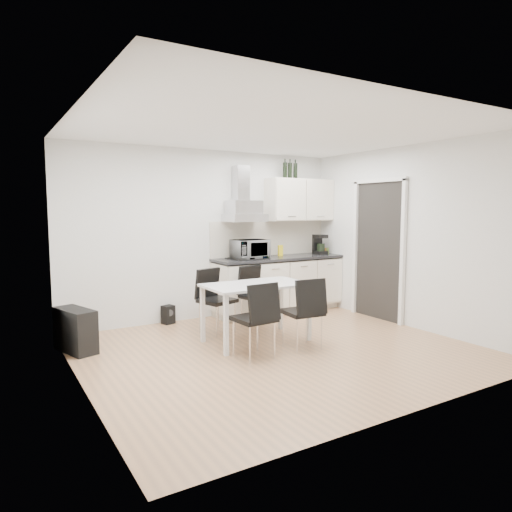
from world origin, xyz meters
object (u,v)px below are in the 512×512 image
at_px(chair_far_right, 258,297).
at_px(chair_near_right, 302,313).
at_px(floor_speaker, 168,315).
at_px(dining_table, 256,290).
at_px(chair_far_left, 217,301).
at_px(guitar_amp, 76,330).
at_px(kitchenette, 279,262).
at_px(chair_near_left, 254,320).

relative_size(chair_far_right, chair_near_right, 1.00).
bearing_deg(chair_near_right, floor_speaker, 121.45).
bearing_deg(dining_table, floor_speaker, 114.48).
height_order(chair_far_left, chair_far_right, same).
relative_size(dining_table, floor_speaker, 4.78).
height_order(dining_table, chair_far_left, chair_far_left).
bearing_deg(guitar_amp, chair_far_right, -21.49).
bearing_deg(kitchenette, chair_far_right, -139.90).
xyz_separation_m(kitchenette, chair_near_left, (-1.57, -1.81, -0.39)).
height_order(dining_table, chair_far_right, chair_far_right).
distance_m(chair_far_right, floor_speaker, 1.39).
distance_m(dining_table, floor_speaker, 1.67).
bearing_deg(guitar_amp, kitchenette, -8.27).
bearing_deg(chair_near_left, dining_table, 52.62).
bearing_deg(chair_near_left, chair_far_right, 52.53).
height_order(kitchenette, chair_far_left, kitchenette).
distance_m(kitchenette, chair_near_right, 2.08).
distance_m(chair_far_left, chair_near_right, 1.29).
bearing_deg(chair_far_left, floor_speaker, -80.37).
bearing_deg(kitchenette, guitar_amp, -170.78).
bearing_deg(chair_far_left, guitar_amp, -20.34).
distance_m(chair_far_left, floor_speaker, 0.98).
height_order(kitchenette, guitar_amp, kitchenette).
relative_size(kitchenette, chair_near_left, 2.86).
distance_m(chair_near_right, guitar_amp, 2.72).
height_order(dining_table, chair_near_right, chair_near_right).
bearing_deg(kitchenette, chair_near_right, -116.17).
bearing_deg(floor_speaker, chair_far_right, -57.07).
distance_m(chair_far_right, chair_near_right, 1.13).
relative_size(kitchenette, chair_far_right, 2.86).
bearing_deg(dining_table, chair_near_right, -60.02).
xyz_separation_m(chair_near_right, floor_speaker, (-0.98, 2.00, -0.30)).
bearing_deg(chair_far_left, chair_near_left, 68.97).
bearing_deg(guitar_amp, chair_far_left, -21.79).
xyz_separation_m(kitchenette, chair_far_left, (-1.47, -0.67, -0.39)).
distance_m(chair_near_left, guitar_amp, 2.15).
bearing_deg(floor_speaker, guitar_amp, -170.77).
bearing_deg(chair_far_right, chair_near_left, 45.11).
bearing_deg(chair_near_right, chair_far_right, 92.20).
bearing_deg(floor_speaker, chair_near_right, -81.04).
distance_m(chair_far_left, chair_near_left, 1.15).
bearing_deg(kitchenette, chair_far_left, -155.57).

